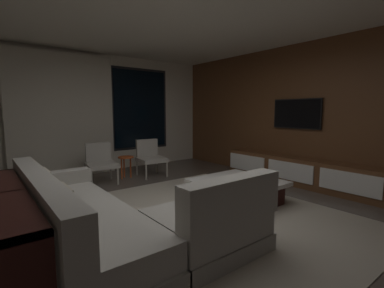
{
  "coord_description": "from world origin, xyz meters",
  "views": [
    {
      "loc": [
        -2.0,
        -2.73,
        1.41
      ],
      "look_at": [
        1.03,
        1.13,
        0.81
      ],
      "focal_mm": 25.71,
      "sensor_mm": 36.0,
      "label": 1
    }
  ],
  "objects_px": {
    "coffee_table": "(237,191)",
    "sectional_couch": "(113,223)",
    "mounted_tv": "(297,114)",
    "media_console": "(298,172)",
    "accent_chair_near_window": "(150,156)",
    "side_stool": "(126,161)",
    "book_stack_on_coffee_table": "(246,179)",
    "console_table_behind_couch": "(2,230)",
    "accent_chair_by_curtain": "(100,161)"
  },
  "relations": [
    {
      "from": "sectional_couch",
      "to": "console_table_behind_couch",
      "type": "distance_m",
      "value": 0.93
    },
    {
      "from": "mounted_tv",
      "to": "console_table_behind_couch",
      "type": "height_order",
      "value": "mounted_tv"
    },
    {
      "from": "sectional_couch",
      "to": "mounted_tv",
      "type": "relative_size",
      "value": 2.5
    },
    {
      "from": "book_stack_on_coffee_table",
      "to": "side_stool",
      "type": "height_order",
      "value": "book_stack_on_coffee_table"
    },
    {
      "from": "accent_chair_near_window",
      "to": "accent_chair_by_curtain",
      "type": "relative_size",
      "value": 1.0
    },
    {
      "from": "sectional_couch",
      "to": "media_console",
      "type": "bearing_deg",
      "value": 3.32
    },
    {
      "from": "coffee_table",
      "to": "mounted_tv",
      "type": "height_order",
      "value": "mounted_tv"
    },
    {
      "from": "sectional_couch",
      "to": "accent_chair_by_curtain",
      "type": "relative_size",
      "value": 3.21
    },
    {
      "from": "console_table_behind_couch",
      "to": "accent_chair_by_curtain",
      "type": "bearing_deg",
      "value": 55.72
    },
    {
      "from": "accent_chair_near_window",
      "to": "console_table_behind_couch",
      "type": "distance_m",
      "value": 3.79
    },
    {
      "from": "sectional_couch",
      "to": "side_stool",
      "type": "relative_size",
      "value": 5.43
    },
    {
      "from": "console_table_behind_couch",
      "to": "media_console",
      "type": "bearing_deg",
      "value": 1.08
    },
    {
      "from": "side_stool",
      "to": "console_table_behind_couch",
      "type": "height_order",
      "value": "console_table_behind_couch"
    },
    {
      "from": "sectional_couch",
      "to": "accent_chair_near_window",
      "type": "relative_size",
      "value": 3.21
    },
    {
      "from": "mounted_tv",
      "to": "console_table_behind_couch",
      "type": "xyz_separation_m",
      "value": [
        -4.85,
        -0.29,
        -0.93
      ]
    },
    {
      "from": "book_stack_on_coffee_table",
      "to": "accent_chair_by_curtain",
      "type": "bearing_deg",
      "value": 114.42
    },
    {
      "from": "sectional_couch",
      "to": "coffee_table",
      "type": "distance_m",
      "value": 2.06
    },
    {
      "from": "book_stack_on_coffee_table",
      "to": "coffee_table",
      "type": "bearing_deg",
      "value": 94.84
    },
    {
      "from": "accent_chair_near_window",
      "to": "side_stool",
      "type": "height_order",
      "value": "accent_chair_near_window"
    },
    {
      "from": "book_stack_on_coffee_table",
      "to": "accent_chair_by_curtain",
      "type": "height_order",
      "value": "accent_chair_by_curtain"
    },
    {
      "from": "sectional_couch",
      "to": "mounted_tv",
      "type": "xyz_separation_m",
      "value": [
        3.94,
        0.42,
        1.06
      ]
    },
    {
      "from": "sectional_couch",
      "to": "book_stack_on_coffee_table",
      "type": "distance_m",
      "value": 2.06
    },
    {
      "from": "sectional_couch",
      "to": "media_console",
      "type": "relative_size",
      "value": 0.81
    },
    {
      "from": "sectional_couch",
      "to": "console_table_behind_couch",
      "type": "relative_size",
      "value": 1.19
    },
    {
      "from": "mounted_tv",
      "to": "accent_chair_by_curtain",
      "type": "bearing_deg",
      "value": 143.37
    },
    {
      "from": "mounted_tv",
      "to": "media_console",
      "type": "bearing_deg",
      "value": -132.48
    },
    {
      "from": "book_stack_on_coffee_table",
      "to": "console_table_behind_couch",
      "type": "xyz_separation_m",
      "value": [
        -2.97,
        0.08,
        0.01
      ]
    },
    {
      "from": "side_stool",
      "to": "console_table_behind_couch",
      "type": "distance_m",
      "value": 3.47
    },
    {
      "from": "accent_chair_by_curtain",
      "to": "coffee_table",
      "type": "bearing_deg",
      "value": -64.53
    },
    {
      "from": "coffee_table",
      "to": "media_console",
      "type": "height_order",
      "value": "media_console"
    },
    {
      "from": "console_table_behind_couch",
      "to": "coffee_table",
      "type": "bearing_deg",
      "value": 1.46
    },
    {
      "from": "media_console",
      "to": "mounted_tv",
      "type": "xyz_separation_m",
      "value": [
        0.18,
        0.2,
        1.1
      ]
    },
    {
      "from": "sectional_couch",
      "to": "media_console",
      "type": "distance_m",
      "value": 3.76
    },
    {
      "from": "media_console",
      "to": "mounted_tv",
      "type": "bearing_deg",
      "value": 47.52
    },
    {
      "from": "coffee_table",
      "to": "sectional_couch",
      "type": "bearing_deg",
      "value": -174.28
    },
    {
      "from": "book_stack_on_coffee_table",
      "to": "mounted_tv",
      "type": "height_order",
      "value": "mounted_tv"
    },
    {
      "from": "sectional_couch",
      "to": "console_table_behind_couch",
      "type": "height_order",
      "value": "sectional_couch"
    },
    {
      "from": "side_stool",
      "to": "sectional_couch",
      "type": "bearing_deg",
      "value": -116.93
    },
    {
      "from": "accent_chair_by_curtain",
      "to": "media_console",
      "type": "height_order",
      "value": "accent_chair_by_curtain"
    },
    {
      "from": "media_console",
      "to": "mounted_tv",
      "type": "height_order",
      "value": "mounted_tv"
    },
    {
      "from": "sectional_couch",
      "to": "console_table_behind_couch",
      "type": "xyz_separation_m",
      "value": [
        -0.91,
        0.13,
        0.13
      ]
    },
    {
      "from": "side_stool",
      "to": "mounted_tv",
      "type": "distance_m",
      "value": 3.58
    },
    {
      "from": "sectional_couch",
      "to": "coffee_table",
      "type": "relative_size",
      "value": 2.16
    },
    {
      "from": "coffee_table",
      "to": "side_stool",
      "type": "height_order",
      "value": "side_stool"
    },
    {
      "from": "book_stack_on_coffee_table",
      "to": "console_table_behind_couch",
      "type": "relative_size",
      "value": 0.14
    },
    {
      "from": "book_stack_on_coffee_table",
      "to": "media_console",
      "type": "xyz_separation_m",
      "value": [
        1.7,
        0.16,
        -0.16
      ]
    },
    {
      "from": "side_stool",
      "to": "accent_chair_near_window",
      "type": "bearing_deg",
      "value": -8.04
    },
    {
      "from": "accent_chair_near_window",
      "to": "console_table_behind_couch",
      "type": "bearing_deg",
      "value": -138.3
    },
    {
      "from": "side_stool",
      "to": "mounted_tv",
      "type": "relative_size",
      "value": 0.46
    },
    {
      "from": "sectional_couch",
      "to": "accent_chair_by_curtain",
      "type": "xyz_separation_m",
      "value": [
        0.85,
        2.71,
        0.14
      ]
    }
  ]
}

